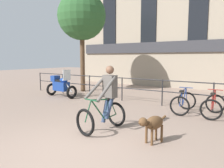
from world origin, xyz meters
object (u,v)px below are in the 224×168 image
Objects in this scene: cyclist_with_bike at (105,101)px; parked_bicycle_near_lamp at (183,102)px; dog at (152,124)px; parked_motorcycle at (61,85)px; parked_bicycle_mid_left at (213,106)px.

parked_bicycle_near_lamp is at bearing 78.80° from cyclist_with_bike.
dog is 0.76× the size of parked_bicycle_near_lamp.
parked_bicycle_near_lamp reaches higher than dog.
parked_motorcycle is (-6.10, 3.00, 0.11)m from dog.
parked_motorcycle reaches higher than parked_bicycle_near_lamp.
cyclist_with_bike reaches higher than parked_bicycle_mid_left.
parked_motorcycle is at bearing 172.88° from dog.
parked_motorcycle is 6.85m from parked_bicycle_mid_left.
parked_motorcycle is (-4.68, 2.81, -0.20)m from cyclist_with_bike.
parked_bicycle_near_lamp is 0.96m from parked_bicycle_mid_left.
parked_bicycle_mid_left is (0.75, 3.19, -0.09)m from dog.
parked_bicycle_near_lamp is at bearing -83.45° from parked_motorcycle.
cyclist_with_bike is 1.47m from dog.
cyclist_with_bike reaches higher than dog.
dog is 3.20m from parked_bicycle_near_lamp.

